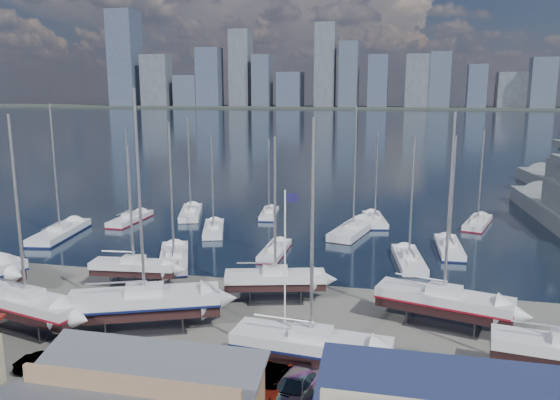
# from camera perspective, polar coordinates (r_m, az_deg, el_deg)

# --- Properties ---
(ground) EXTENTS (1400.00, 1400.00, 0.00)m
(ground) POSITION_cam_1_polar(r_m,az_deg,el_deg) (44.41, -5.37, -12.63)
(ground) COLOR #605E59
(ground) RESTS_ON ground
(water) EXTENTS (1400.00, 600.00, 0.40)m
(water) POSITION_cam_1_polar(r_m,az_deg,el_deg) (349.26, 10.61, 8.07)
(water) COLOR #182A38
(water) RESTS_ON ground
(far_shore) EXTENTS (1400.00, 80.00, 2.20)m
(far_shore) POSITION_cam_1_polar(r_m,az_deg,el_deg) (608.93, 11.57, 9.42)
(far_shore) COLOR #2D332D
(far_shore) RESTS_ON ground
(skyline) EXTENTS (639.14, 43.80, 107.69)m
(skyline) POSITION_cam_1_polar(r_m,az_deg,el_deg) (603.05, 10.94, 13.04)
(skyline) COLOR #475166
(skyline) RESTS_ON far_shore
(sailboat_cradle_1) EXTENTS (10.56, 5.23, 16.41)m
(sailboat_cradle_1) POSITION_cam_1_polar(r_m,az_deg,el_deg) (46.28, -24.96, -9.88)
(sailboat_cradle_1) COLOR #2D2D33
(sailboat_cradle_1) RESTS_ON ground
(sailboat_cradle_2) EXTENTS (8.15, 3.00, 13.24)m
(sailboat_cradle_2) POSITION_cam_1_polar(r_m,az_deg,el_deg) (52.90, -15.02, -6.76)
(sailboat_cradle_2) COLOR #2D2D33
(sailboat_cradle_2) RESTS_ON ground
(sailboat_cradle_3) EXTENTS (11.74, 7.22, 18.21)m
(sailboat_cradle_3) POSITION_cam_1_polar(r_m,az_deg,el_deg) (43.48, -13.94, -10.34)
(sailboat_cradle_3) COLOR #2D2D33
(sailboat_cradle_3) RESTS_ON ground
(sailboat_cradle_4) EXTENTS (9.01, 4.54, 14.31)m
(sailboat_cradle_4) POSITION_cam_1_polar(r_m,az_deg,el_deg) (47.76, -0.51, -8.27)
(sailboat_cradle_4) COLOR #2D2D33
(sailboat_cradle_4) RESTS_ON ground
(sailboat_cradle_5) EXTENTS (10.46, 3.85, 16.49)m
(sailboat_cradle_5) POSITION_cam_1_polar(r_m,az_deg,el_deg) (35.87, 3.25, -14.98)
(sailboat_cradle_5) COLOR #2D2D33
(sailboat_cradle_5) RESTS_ON ground
(sailboat_cradle_6) EXTENTS (10.64, 5.54, 16.52)m
(sailboat_cradle_6) POSITION_cam_1_polar(r_m,az_deg,el_deg) (44.53, 16.72, -10.09)
(sailboat_cradle_6) COLOR #2D2D33
(sailboat_cradle_6) RESTS_ON ground
(sailboat_moored_0) EXTENTS (4.86, 11.91, 17.29)m
(sailboat_moored_0) POSITION_cam_1_polar(r_m,az_deg,el_deg) (74.28, -21.98, -3.33)
(sailboat_moored_0) COLOR black
(sailboat_moored_0) RESTS_ON water
(sailboat_moored_1) EXTENTS (2.75, 9.21, 13.69)m
(sailboat_moored_1) POSITION_cam_1_polar(r_m,az_deg,el_deg) (79.32, -15.37, -2.02)
(sailboat_moored_1) COLOR black
(sailboat_moored_1) RESTS_ON water
(sailboat_moored_2) EXTENTS (5.66, 10.35, 15.06)m
(sailboat_moored_2) POSITION_cam_1_polar(r_m,az_deg,el_deg) (81.08, -9.30, -1.46)
(sailboat_moored_2) COLOR black
(sailboat_moored_2) RESTS_ON water
(sailboat_moored_3) EXTENTS (6.60, 10.81, 15.65)m
(sailboat_moored_3) POSITION_cam_1_polar(r_m,az_deg,el_deg) (59.63, -11.01, -6.17)
(sailboat_moored_3) COLOR black
(sailboat_moored_3) RESTS_ON water
(sailboat_moored_4) EXTENTS (4.93, 9.11, 13.24)m
(sailboat_moored_4) POSITION_cam_1_polar(r_m,az_deg,el_deg) (71.42, -6.95, -3.13)
(sailboat_moored_4) COLOR black
(sailboat_moored_4) RESTS_ON water
(sailboat_moored_5) EXTENTS (3.20, 8.12, 11.82)m
(sailboat_moored_5) POSITION_cam_1_polar(r_m,az_deg,el_deg) (80.00, -1.15, -1.50)
(sailboat_moored_5) COLOR black
(sailboat_moored_5) RESTS_ON water
(sailboat_moored_6) EXTENTS (2.34, 8.22, 12.27)m
(sailboat_moored_6) POSITION_cam_1_polar(r_m,az_deg,el_deg) (61.58, -0.56, -5.40)
(sailboat_moored_6) COLOR black
(sailboat_moored_6) RESTS_ON water
(sailboat_moored_7) EXTENTS (5.71, 11.73, 17.07)m
(sailboat_moored_7) POSITION_cam_1_polar(r_m,az_deg,el_deg) (70.93, 7.66, -3.25)
(sailboat_moored_7) COLOR black
(sailboat_moored_7) RESTS_ON water
(sailboat_moored_8) EXTENTS (4.14, 9.14, 13.19)m
(sailboat_moored_8) POSITION_cam_1_polar(r_m,az_deg,el_deg) (77.05, 9.88, -2.16)
(sailboat_moored_8) COLOR black
(sailboat_moored_8) RESTS_ON water
(sailboat_moored_9) EXTENTS (3.86, 9.58, 14.07)m
(sailboat_moored_9) POSITION_cam_1_polar(r_m,az_deg,el_deg) (59.75, 13.30, -6.22)
(sailboat_moored_9) COLOR black
(sailboat_moored_9) RESTS_ON water
(sailboat_moored_10) EXTENTS (2.96, 9.35, 13.84)m
(sailboat_moored_10) POSITION_cam_1_polar(r_m,az_deg,el_deg) (65.56, 17.25, -4.88)
(sailboat_moored_10) COLOR black
(sailboat_moored_10) RESTS_ON water
(sailboat_moored_11) EXTENTS (5.04, 9.47, 13.64)m
(sailboat_moored_11) POSITION_cam_1_polar(r_m,az_deg,el_deg) (78.99, 19.93, -2.35)
(sailboat_moored_11) COLOR black
(sailboat_moored_11) RESTS_ON water
(car_a) EXTENTS (2.07, 4.15, 1.36)m
(car_a) POSITION_cam_1_polar(r_m,az_deg,el_deg) (37.42, -18.47, -16.84)
(car_a) COLOR gray
(car_a) RESTS_ON ground
(car_b) EXTENTS (4.07, 1.59, 1.32)m
(car_b) POSITION_cam_1_polar(r_m,az_deg,el_deg) (39.55, -23.16, -15.62)
(car_b) COLOR gray
(car_b) RESTS_ON ground
(car_c) EXTENTS (3.80, 6.08, 1.57)m
(car_c) POSITION_cam_1_polar(r_m,az_deg,el_deg) (34.43, -1.28, -18.63)
(car_c) COLOR gray
(car_c) RESTS_ON ground
(car_d) EXTENTS (3.22, 5.60, 1.53)m
(car_d) POSITION_cam_1_polar(r_m,az_deg,el_deg) (34.04, 1.48, -19.05)
(car_d) COLOR gray
(car_d) RESTS_ON ground
(flagpole) EXTENTS (0.99, 0.12, 11.12)m
(flagpole) POSITION_cam_1_polar(r_m,az_deg,el_deg) (39.70, 0.62, -5.72)
(flagpole) COLOR white
(flagpole) RESTS_ON ground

